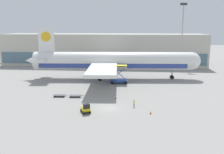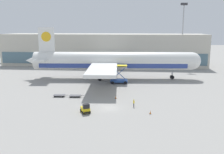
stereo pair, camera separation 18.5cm
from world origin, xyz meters
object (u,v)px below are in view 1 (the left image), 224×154
traffic_cone_far (116,97)px  traffic_cone_near (151,112)px  airplane_main (110,61)px  light_mast (182,31)px  baggage_dolly_second (75,96)px  baggage_tug_foreground (86,109)px  scissor_lift_loader (119,76)px  ground_crew_near (134,102)px  baggage_dolly_lead (59,95)px

traffic_cone_far → traffic_cone_near: bearing=-52.6°
airplane_main → traffic_cone_near: (11.49, -33.69, -5.49)m
light_mast → traffic_cone_far: 58.74m
airplane_main → baggage_dolly_second: size_ratio=15.48×
light_mast → baggage_tug_foreground: (-29.34, -62.21, -14.47)m
scissor_lift_loader → ground_crew_near: scissor_lift_loader is taller
traffic_cone_near → ground_crew_near: bearing=128.7°
baggage_dolly_lead → baggage_dolly_second: (4.02, -0.00, 0.00)m
baggage_tug_foreground → traffic_cone_near: bearing=64.7°
airplane_main → scissor_lift_loader: size_ratio=10.39×
ground_crew_near → traffic_cone_far: bearing=23.8°
baggage_dolly_second → traffic_cone_far: bearing=-6.7°
scissor_lift_loader → baggage_tug_foreground: (-4.80, -27.90, -1.24)m
scissor_lift_loader → baggage_dolly_lead: (-13.71, -16.78, -1.73)m
scissor_lift_loader → baggage_dolly_lead: 21.74m
airplane_main → baggage_tug_foreground: 34.70m
baggage_dolly_second → ground_crew_near: 15.88m
scissor_lift_loader → ground_crew_near: 23.66m
airplane_main → baggage_dolly_second: 24.66m
light_mast → baggage_dolly_second: (-34.22, -51.09, -14.96)m
traffic_cone_far → scissor_lift_loader: bearing=91.5°
airplane_main → ground_crew_near: (8.15, -29.53, -4.84)m
baggage_tug_foreground → baggage_dolly_lead: 14.25m
scissor_lift_loader → baggage_tug_foreground: bearing=-103.9°
baggage_tug_foreground → traffic_cone_far: bearing=126.0°
scissor_lift_loader → baggage_dolly_lead: scissor_lift_loader is taller
baggage_dolly_second → scissor_lift_loader: bearing=55.3°
scissor_lift_loader → baggage_dolly_lead: bearing=-133.4°
baggage_tug_foreground → baggage_dolly_lead: baggage_tug_foreground is taller
baggage_tug_foreground → baggage_dolly_second: size_ratio=0.75×
baggage_tug_foreground → light_mast: bearing=126.8°
baggage_tug_foreground → baggage_dolly_lead: size_ratio=0.75×
baggage_dolly_second → traffic_cone_near: (17.89, -10.51, -0.04)m
ground_crew_near → baggage_tug_foreground: bearing=103.7°
traffic_cone_far → airplane_main: bearing=99.0°
airplane_main → baggage_dolly_second: airplane_main is taller
baggage_dolly_lead → baggage_dolly_second: bearing=-4.7°
baggage_tug_foreground → traffic_cone_near: (13.01, 0.61, -0.53)m
baggage_dolly_second → airplane_main: bearing=69.9°
light_mast → airplane_main: 40.53m
baggage_dolly_lead → baggage_dolly_second: size_ratio=1.00×
airplane_main → scissor_lift_loader: (3.29, -6.40, -3.72)m
airplane_main → baggage_dolly_second: bearing=-109.6°
baggage_dolly_second → ground_crew_near: bearing=-28.2°
traffic_cone_far → ground_crew_near: bearing=-53.6°
baggage_tug_foreground → traffic_cone_far: baggage_tug_foreground is taller
light_mast → airplane_main: (-27.82, -27.90, -9.51)m
light_mast → scissor_lift_loader: light_mast is taller
scissor_lift_loader → baggage_dolly_lead: size_ratio=1.49×
traffic_cone_near → light_mast: bearing=75.2°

